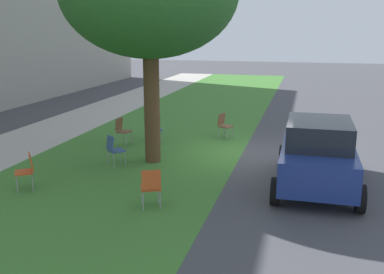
# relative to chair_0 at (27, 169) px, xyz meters

# --- Properties ---
(ground) EXTENTS (80.00, 80.00, 0.00)m
(ground) POSITION_rel_chair_0_xyz_m (4.19, -4.65, -0.52)
(ground) COLOR #424247
(grass_verge) EXTENTS (48.00, 6.00, 0.01)m
(grass_verge) POSITION_rel_chair_0_xyz_m (4.19, -1.45, -0.52)
(grass_verge) COLOR #3D752D
(grass_verge) RESTS_ON ground
(sidewalk_strip) EXTENTS (48.00, 2.80, 0.01)m
(sidewalk_strip) POSITION_rel_chair_0_xyz_m (4.19, 2.95, -0.51)
(sidewalk_strip) COLOR #ADA89E
(sidewalk_strip) RESTS_ON ground
(chair_0) EXTENTS (0.58, 0.58, 0.88)m
(chair_0) POSITION_rel_chair_0_xyz_m (0.00, 0.00, 0.00)
(chair_0) COLOR #C64C1E
(chair_0) RESTS_ON ground
(chair_1) EXTENTS (0.46, 0.46, 0.88)m
(chair_1) POSITION_rel_chair_0_xyz_m (4.47, -0.46, 0.00)
(chair_1) COLOR brown
(chair_1) RESTS_ON ground
(chair_2) EXTENTS (0.53, 0.54, 0.88)m
(chair_2) POSITION_rel_chair_0_xyz_m (6.11, -3.55, 0.00)
(chair_2) COLOR brown
(chair_2) RESTS_ON ground
(chair_3) EXTENTS (0.57, 0.56, 0.88)m
(chair_3) POSITION_rel_chair_0_xyz_m (5.08, -1.39, 0.00)
(chair_3) COLOR #335184
(chair_3) RESTS_ON ground
(chair_4) EXTENTS (0.55, 0.55, 0.88)m
(chair_4) POSITION_rel_chair_0_xyz_m (-0.33, -3.21, 0.00)
(chair_4) COLOR #C64C1E
(chair_4) RESTS_ON ground
(chair_5) EXTENTS (0.59, 0.59, 0.88)m
(chair_5) POSITION_rel_chair_0_xyz_m (2.21, -1.21, 0.00)
(chair_5) COLOR #335184
(chair_5) RESTS_ON ground
(parked_car) EXTENTS (3.70, 1.92, 1.65)m
(parked_car) POSITION_rel_chair_0_xyz_m (1.94, -6.58, 0.32)
(parked_car) COLOR navy
(parked_car) RESTS_ON ground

